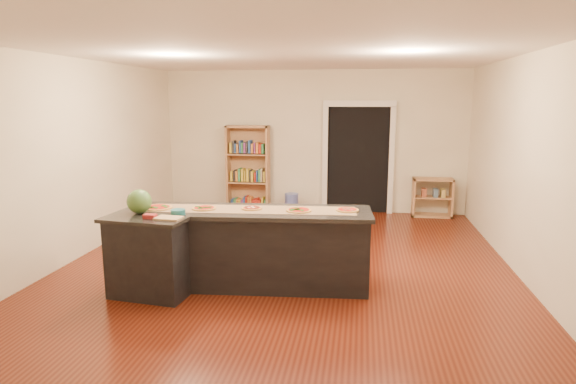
# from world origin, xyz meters

# --- Properties ---
(room) EXTENTS (6.00, 7.00, 2.80)m
(room) POSITION_xyz_m (0.00, 0.00, 1.40)
(room) COLOR #EAE2C5
(room) RESTS_ON ground
(doorway) EXTENTS (1.40, 0.09, 2.21)m
(doorway) POSITION_xyz_m (0.90, 3.46, 1.20)
(doorway) COLOR black
(doorway) RESTS_ON room
(kitchen_island) EXTENTS (2.85, 0.77, 0.94)m
(kitchen_island) POSITION_xyz_m (-0.31, -0.67, 0.47)
(kitchen_island) COLOR black
(kitchen_island) RESTS_ON ground
(side_counter) EXTENTS (0.95, 0.69, 0.94)m
(side_counter) POSITION_xyz_m (-1.39, -1.10, 0.47)
(side_counter) COLOR black
(side_counter) RESTS_ON ground
(bookshelf) EXTENTS (0.86, 0.31, 1.72)m
(bookshelf) POSITION_xyz_m (-1.29, 3.30, 0.86)
(bookshelf) COLOR tan
(bookshelf) RESTS_ON ground
(low_shelf) EXTENTS (0.75, 0.32, 0.75)m
(low_shelf) POSITION_xyz_m (2.34, 3.29, 0.37)
(low_shelf) COLOR tan
(low_shelf) RESTS_ON ground
(waste_bin) EXTENTS (0.27, 0.27, 0.39)m
(waste_bin) POSITION_xyz_m (-0.38, 3.16, 0.20)
(waste_bin) COLOR #4E5EAE
(waste_bin) RESTS_ON ground
(kraft_paper) EXTENTS (2.50, 0.63, 0.00)m
(kraft_paper) POSITION_xyz_m (-0.31, -0.65, 0.94)
(kraft_paper) COLOR #866345
(kraft_paper) RESTS_ON kitchen_island
(watermelon) EXTENTS (0.28, 0.28, 0.28)m
(watermelon) POSITION_xyz_m (-1.54, -1.03, 1.08)
(watermelon) COLOR #144214
(watermelon) RESTS_ON side_counter
(cutting_board) EXTENTS (0.30, 0.22, 0.02)m
(cutting_board) POSITION_xyz_m (-1.11, -1.23, 0.95)
(cutting_board) COLOR tan
(cutting_board) RESTS_ON side_counter
(package_red) EXTENTS (0.13, 0.10, 0.05)m
(package_red) POSITION_xyz_m (-1.32, -1.24, 0.96)
(package_red) COLOR maroon
(package_red) RESTS_ON side_counter
(package_teal) EXTENTS (0.16, 0.16, 0.06)m
(package_teal) POSITION_xyz_m (-1.08, -1.03, 0.97)
(package_teal) COLOR #195966
(package_teal) RESTS_ON side_counter
(pizza_a) EXTENTS (0.33, 0.33, 0.02)m
(pizza_a) POSITION_xyz_m (-1.44, -0.76, 0.95)
(pizza_a) COLOR #B48445
(pizza_a) RESTS_ON kitchen_island
(pizza_b) EXTENTS (0.28, 0.28, 0.02)m
(pizza_b) POSITION_xyz_m (-0.88, -0.71, 0.95)
(pizza_b) COLOR #B48445
(pizza_b) RESTS_ON kitchen_island
(pizza_c) EXTENTS (0.26, 0.26, 0.02)m
(pizza_c) POSITION_xyz_m (-0.31, -0.62, 0.95)
(pizza_c) COLOR #B48445
(pizza_c) RESTS_ON kitchen_island
(pizza_d) EXTENTS (0.29, 0.29, 0.02)m
(pizza_d) POSITION_xyz_m (0.26, -0.65, 0.95)
(pizza_d) COLOR #B48445
(pizza_d) RESTS_ON kitchen_island
(pizza_e) EXTENTS (0.28, 0.28, 0.02)m
(pizza_e) POSITION_xyz_m (0.82, -0.54, 0.95)
(pizza_e) COLOR #B48445
(pizza_e) RESTS_ON kitchen_island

